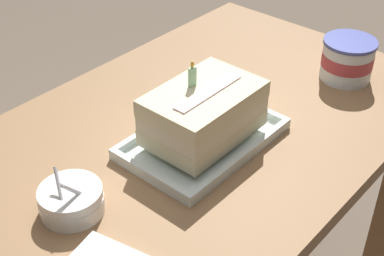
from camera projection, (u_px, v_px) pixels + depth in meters
dining_table at (182, 178)px, 1.19m from camera, size 1.22×0.69×0.74m
foil_tray at (203, 140)px, 1.10m from camera, size 0.31×0.21×0.02m
birthday_cake at (203, 113)px, 1.06m from camera, size 0.22×0.15×0.15m
bowl_stack at (72, 200)px, 0.94m from camera, size 0.11×0.11×0.09m
ice_cream_tub at (347, 59)px, 1.29m from camera, size 0.12×0.12×0.10m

